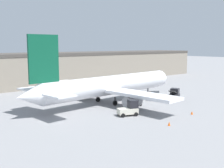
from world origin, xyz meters
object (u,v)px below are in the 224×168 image
(safety_cone_near, at_px, (169,124))
(safety_cone_far, at_px, (192,113))
(baggage_tug, at_px, (129,109))
(ground_crew_worker, at_px, (150,96))
(pushback_tug, at_px, (134,101))
(belt_loader_truck, at_px, (174,95))
(airplane, at_px, (108,86))

(safety_cone_near, xyz_separation_m, safety_cone_far, (7.56, 1.69, 0.00))
(safety_cone_far, bearing_deg, baggage_tug, 144.43)
(ground_crew_worker, relative_size, pushback_tug, 0.53)
(pushback_tug, bearing_deg, ground_crew_worker, -3.57)
(ground_crew_worker, distance_m, belt_loader_truck, 5.08)
(baggage_tug, relative_size, safety_cone_far, 6.11)
(airplane, distance_m, ground_crew_worker, 8.68)
(airplane, relative_size, belt_loader_truck, 9.29)
(belt_loader_truck, xyz_separation_m, safety_cone_near, (-14.98, -11.05, -0.73))
(baggage_tug, xyz_separation_m, pushback_tug, (5.15, 4.28, -0.06))
(belt_loader_truck, distance_m, safety_cone_near, 18.62)
(airplane, xyz_separation_m, pushback_tug, (2.01, -4.89, -2.30))
(baggage_tug, xyz_separation_m, safety_cone_far, (7.97, -5.70, -0.78))
(safety_cone_near, bearing_deg, ground_crew_worker, 51.70)
(ground_crew_worker, distance_m, baggage_tug, 12.13)
(baggage_tug, distance_m, belt_loader_truck, 15.82)
(airplane, distance_m, belt_loader_truck, 13.63)
(ground_crew_worker, relative_size, belt_loader_truck, 0.46)
(ground_crew_worker, height_order, safety_cone_near, ground_crew_worker)
(baggage_tug, height_order, safety_cone_far, baggage_tug)
(ground_crew_worker, height_order, safety_cone_far, ground_crew_worker)
(safety_cone_near, bearing_deg, safety_cone_far, 12.59)
(pushback_tug, distance_m, safety_cone_far, 10.40)
(airplane, bearing_deg, pushback_tug, -72.69)
(ground_crew_worker, xyz_separation_m, pushback_tug, (-5.58, -1.39, 0.04))
(baggage_tug, xyz_separation_m, belt_loader_truck, (15.39, 3.66, -0.05))
(belt_loader_truck, relative_size, pushback_tug, 1.17)
(belt_loader_truck, relative_size, safety_cone_near, 7.18)
(belt_loader_truck, xyz_separation_m, pushback_tug, (-10.24, 0.63, -0.01))
(pushback_tug, bearing_deg, baggage_tug, -157.78)
(belt_loader_truck, bearing_deg, ground_crew_worker, 132.26)
(belt_loader_truck, xyz_separation_m, safety_cone_far, (-7.41, -9.36, -0.73))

